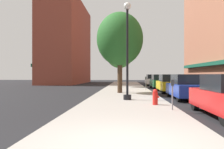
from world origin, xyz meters
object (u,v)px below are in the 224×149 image
object	(u,v)px
car_yellow	(169,84)
car_blue	(185,87)
car_green	(159,82)
parking_meter_near	(172,91)
car_white	(152,80)
parking_meter_far	(146,81)
fire_hydrant	(155,97)
tree_mid	(120,39)
tree_near	(120,51)
lamppost	(127,49)

from	to	relation	value
car_yellow	car_blue	bearing A→B (deg)	-88.00
car_green	parking_meter_near	bearing A→B (deg)	-97.16
car_white	parking_meter_near	bearing A→B (deg)	-93.45
parking_meter_far	parking_meter_near	bearing A→B (deg)	-90.00
car_blue	parking_meter_near	bearing A→B (deg)	-110.53
fire_hydrant	parking_meter_far	size ratio (longest dim) A/B	0.60
fire_hydrant	parking_meter_far	bearing A→B (deg)	87.33
tree_mid	car_blue	bearing A→B (deg)	-38.98
car_blue	tree_near	bearing A→B (deg)	109.36
parking_meter_far	car_white	xyz separation A→B (m)	(1.95, 11.57, -0.14)
fire_hydrant	tree_mid	bearing A→B (deg)	105.06
fire_hydrant	car_white	size ratio (longest dim) A/B	0.18
car_white	parking_meter_far	bearing A→B (deg)	-98.46
tree_near	car_green	xyz separation A→B (m)	(4.73, -1.24, -3.76)
lamppost	car_yellow	bearing A→B (deg)	61.79
car_yellow	tree_near	bearing A→B (deg)	124.52
lamppost	car_blue	world-z (taller)	lamppost
car_blue	car_white	world-z (taller)	same
fire_hydrant	parking_meter_near	distance (m)	1.75
parking_meter_far	tree_mid	bearing A→B (deg)	-122.81
tree_mid	car_white	distance (m)	16.52
car_blue	car_white	size ratio (longest dim) A/B	1.00
tree_near	car_yellow	bearing A→B (deg)	-57.48
car_green	tree_near	bearing A→B (deg)	164.64
fire_hydrant	parking_meter_near	bearing A→B (deg)	-71.95
lamppost	fire_hydrant	bearing A→B (deg)	-57.50
lamppost	parking_meter_far	world-z (taller)	lamppost
parking_meter_far	lamppost	bearing A→B (deg)	-101.94
fire_hydrant	car_yellow	distance (m)	9.72
fire_hydrant	car_blue	distance (m)	4.51
car_green	car_white	bearing A→B (deg)	89.32
lamppost	fire_hydrant	size ratio (longest dim) A/B	7.47
car_yellow	car_green	xyz separation A→B (m)	(0.00, 6.18, 0.00)
lamppost	car_yellow	size ratio (longest dim) A/B	1.37
lamppost	tree_near	bearing A→B (deg)	93.39
tree_mid	car_white	xyz separation A→B (m)	(4.45, 15.45, -3.80)
fire_hydrant	parking_meter_near	world-z (taller)	parking_meter_near
parking_meter_far	car_green	size ratio (longest dim) A/B	0.30
car_yellow	car_green	world-z (taller)	same
fire_hydrant	parking_meter_far	distance (m)	11.27
fire_hydrant	car_blue	world-z (taller)	car_blue
lamppost	parking_meter_near	size ratio (longest dim) A/B	4.50
car_yellow	car_white	size ratio (longest dim) A/B	1.00
car_yellow	car_white	bearing A→B (deg)	92.00
tree_mid	car_yellow	bearing A→B (deg)	24.50
parking_meter_far	car_blue	xyz separation A→B (m)	(1.95, -7.49, -0.14)
tree_near	car_blue	world-z (taller)	tree_near
tree_near	car_yellow	xyz separation A→B (m)	(4.73, -7.42, -3.76)
fire_hydrant	parking_meter_near	size ratio (longest dim) A/B	0.60
lamppost	parking_meter_far	xyz separation A→B (m)	(1.92, 9.06, -2.25)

